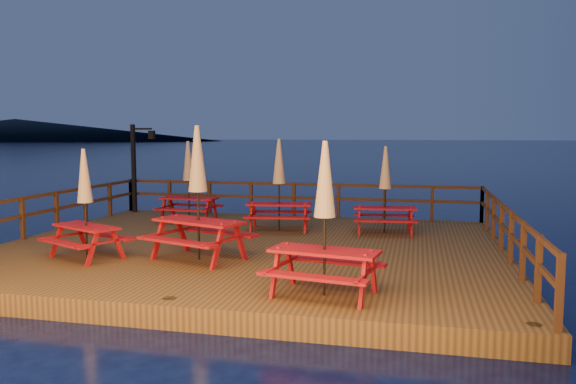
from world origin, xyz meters
name	(u,v)px	position (x,y,z in m)	size (l,w,h in m)	color
ground	(251,261)	(0.00, 0.00, 0.00)	(500.00, 500.00, 0.00)	black
deck	(251,253)	(0.00, 0.00, 0.20)	(12.00, 10.00, 0.40)	#473116
deck_piles	(251,273)	(0.00, 0.00, -0.30)	(11.44, 9.44, 1.40)	#342110
railing	(270,204)	(0.00, 1.78, 1.16)	(11.80, 9.75, 1.10)	#342110
lamp_post	(138,160)	(-5.39, 4.55, 2.20)	(0.85, 0.18, 3.00)	black
headland_left	(15,130)	(-160.00, 190.00, 4.50)	(180.00, 84.00, 9.00)	black
picnic_table_0	(198,191)	(-0.61, -1.82, 1.89)	(2.44, 2.23, 2.87)	maroon
picnic_table_1	(279,183)	(0.19, 2.11, 1.73)	(1.98, 1.71, 2.55)	maroon
picnic_table_2	(385,188)	(3.08, 2.35, 1.63)	(1.78, 1.52, 2.36)	maroon
picnic_table_3	(189,180)	(-2.90, 3.03, 1.68)	(1.76, 1.46, 2.46)	maroon
picnic_table_4	(85,202)	(-3.03, -2.24, 1.63)	(2.08, 1.94, 2.37)	maroon
picnic_table_5	(325,216)	(2.45, -3.85, 1.74)	(2.02, 1.76, 2.58)	maroon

